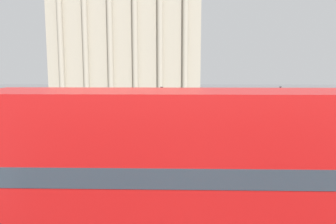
# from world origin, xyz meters

# --- Properties ---
(double_decker_bus) EXTENTS (10.34, 2.70, 4.31)m
(double_decker_bus) POSITION_xyz_m (-0.17, 5.20, 2.40)
(double_decker_bus) COLOR black
(double_decker_bus) RESTS_ON ground_plane
(plaza_building_left) EXTENTS (25.45, 13.39, 19.56)m
(plaza_building_left) POSITION_xyz_m (-9.22, 56.56, 9.78)
(plaza_building_left) COLOR #A39984
(plaza_building_left) RESTS_ON ground_plane
(traffic_light_near) EXTENTS (0.42, 0.24, 4.09)m
(traffic_light_near) POSITION_xyz_m (-1.16, 10.88, 2.66)
(traffic_light_near) COLOR black
(traffic_light_near) RESTS_ON ground_plane
(traffic_light_mid) EXTENTS (0.42, 0.24, 3.72)m
(traffic_light_mid) POSITION_xyz_m (6.02, 18.29, 2.43)
(traffic_light_mid) COLOR black
(traffic_light_mid) RESTS_ON ground_plane
(car_navy) EXTENTS (4.20, 1.93, 1.35)m
(car_navy) POSITION_xyz_m (2.41, 26.51, 0.70)
(car_navy) COLOR black
(car_navy) RESTS_ON ground_plane
(car_black) EXTENTS (4.20, 1.93, 1.35)m
(car_black) POSITION_xyz_m (2.70, 14.44, 0.70)
(car_black) COLOR black
(car_black) RESTS_ON ground_plane
(pedestrian_blue) EXTENTS (0.32, 0.32, 1.71)m
(pedestrian_blue) POSITION_xyz_m (6.67, 17.68, 0.98)
(pedestrian_blue) COLOR #282B33
(pedestrian_blue) RESTS_ON ground_plane
(pedestrian_black) EXTENTS (0.32, 0.32, 1.74)m
(pedestrian_black) POSITION_xyz_m (4.84, 18.39, 1.00)
(pedestrian_black) COLOR #282B33
(pedestrian_black) RESTS_ON ground_plane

